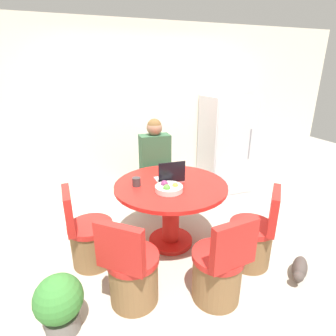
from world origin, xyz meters
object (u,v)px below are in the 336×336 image
object	(u,v)px
chair_near_right_corner	(252,240)
chair_near_left_corner	(132,274)
chair_near_camera	(218,272)
chair_left_side	(90,239)
laptop	(170,177)
cat	(300,269)
refrigerator	(226,145)
fruit_bowl	(169,188)
person_seated	(154,162)
potted_plant	(59,303)
dining_table	(171,201)

from	to	relation	value
chair_near_right_corner	chair_near_left_corner	world-z (taller)	same
chair_near_camera	chair_left_side	xyz separation A→B (m)	(-1.04, 0.82, 0.00)
laptop	cat	xyz separation A→B (m)	(1.00, -0.99, -0.71)
refrigerator	fruit_bowl	xyz separation A→B (m)	(-1.43, -1.34, 0.01)
person_seated	potted_plant	size ratio (longest dim) A/B	2.73
chair_near_right_corner	fruit_bowl	xyz separation A→B (m)	(-0.77, 0.43, 0.50)
chair_left_side	potted_plant	world-z (taller)	chair_left_side
chair_near_camera	fruit_bowl	world-z (taller)	chair_near_camera
refrigerator	cat	world-z (taller)	refrigerator
chair_near_right_corner	chair_near_camera	distance (m)	0.63
refrigerator	potted_plant	size ratio (longest dim) A/B	3.20
chair_near_right_corner	person_seated	bearing A→B (deg)	-114.83
chair_near_left_corner	fruit_bowl	bearing A→B (deg)	-93.52
person_seated	potted_plant	world-z (taller)	person_seated
chair_near_left_corner	cat	bearing A→B (deg)	-148.33
refrigerator	chair_near_camera	world-z (taller)	refrigerator
dining_table	fruit_bowl	world-z (taller)	fruit_bowl
chair_near_left_corner	chair_left_side	xyz separation A→B (m)	(-0.33, 0.62, 0.00)
chair_near_left_corner	fruit_bowl	distance (m)	0.89
dining_table	fruit_bowl	distance (m)	0.30
chair_near_camera	cat	distance (m)	0.90
chair_left_side	fruit_bowl	world-z (taller)	chair_left_side
dining_table	chair_near_camera	bearing A→B (deg)	-81.60
chair_near_camera	fruit_bowl	size ratio (longest dim) A/B	3.02
chair_near_right_corner	potted_plant	size ratio (longest dim) A/B	1.76
laptop	potted_plant	distance (m)	1.55
chair_near_camera	chair_left_side	size ratio (longest dim) A/B	1.00
refrigerator	potted_plant	distance (m)	3.23
chair_near_right_corner	chair_near_camera	bearing A→B (deg)	-20.39
person_seated	laptop	xyz separation A→B (m)	(-0.03, -0.77, 0.08)
chair_near_left_corner	chair_left_side	distance (m)	0.70
refrigerator	potted_plant	xyz separation A→B (m)	(-2.50, -1.97, -0.52)
chair_near_right_corner	person_seated	size ratio (longest dim) A/B	0.64
chair_near_camera	refrigerator	bearing A→B (deg)	-128.80
chair_near_camera	potted_plant	world-z (taller)	chair_near_camera
person_seated	cat	xyz separation A→B (m)	(0.98, -1.76, -0.63)
dining_table	chair_near_camera	distance (m)	0.95
dining_table	person_seated	distance (m)	0.86
dining_table	chair_left_side	size ratio (longest dim) A/B	1.43
dining_table	laptop	xyz separation A→B (m)	(0.01, 0.07, 0.26)
laptop	chair_near_right_corner	bearing A→B (deg)	135.55
chair_left_side	person_seated	bearing A→B (deg)	-50.64
chair_near_left_corner	cat	size ratio (longest dim) A/B	2.49
chair_left_side	chair_near_left_corner	bearing A→B (deg)	-157.16
chair_near_right_corner	fruit_bowl	distance (m)	1.01
dining_table	laptop	size ratio (longest dim) A/B	4.09
chair_left_side	laptop	distance (m)	1.07
dining_table	person_seated	world-z (taller)	person_seated
chair_left_side	fruit_bowl	distance (m)	0.97
chair_near_left_corner	fruit_bowl	world-z (taller)	chair_near_left_corner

